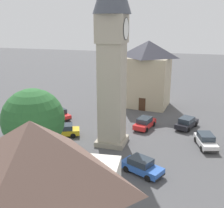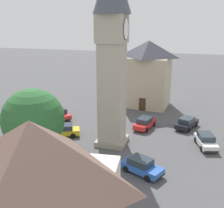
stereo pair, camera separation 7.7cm
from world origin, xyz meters
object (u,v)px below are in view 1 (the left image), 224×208
Objects in this scene: car_white_side at (145,123)px; pedestrian at (53,172)px; car_green_alley at (60,114)px; building_terrace_right at (148,74)px; car_silver_kerb at (141,166)px; car_red_corner at (187,123)px; clock_tower at (112,37)px; car_blue_kerb at (206,140)px; car_black_far at (63,130)px; tree at (33,120)px.

pedestrian is at bearing 159.84° from car_white_side.
car_green_alley is 0.40× the size of building_terrace_right.
car_silver_kerb is 13.68m from car_red_corner.
clock_tower reaches higher than pedestrian.
car_silver_kerb is at bearing -171.47° from building_terrace_right.
car_blue_kerb is 0.40× the size of building_terrace_right.
car_green_alley is (0.14, 12.81, 0.00)m from car_white_side.
clock_tower is at bearing -92.22° from car_black_far.
car_silver_kerb and car_green_alley have the same top height.
clock_tower is 13.21m from car_black_far.
car_silver_kerb is at bearing -140.81° from clock_tower.
car_blue_kerb is 2.62× the size of pedestrian.
car_silver_kerb is at bearing -63.17° from pedestrian.
car_red_corner and car_white_side have the same top height.
car_white_side is 0.99× the size of car_black_far.
building_terrace_right reaches higher than car_red_corner.
clock_tower reaches higher than car_white_side.
building_terrace_right is at bearing 8.53° from car_silver_kerb.
car_green_alley is at bearing 16.13° from tree.
car_silver_kerb is 0.59× the size of tree.
clock_tower is 4.76× the size of car_white_side.
tree is (-12.14, -3.51, 3.69)m from car_green_alley.
clock_tower is 4.71× the size of car_silver_kerb.
clock_tower is 1.92× the size of building_terrace_right.
car_white_side and car_black_far have the same top height.
car_silver_kerb is (-7.89, 6.00, 0.00)m from car_blue_kerb.
car_black_far is at bearing 120.96° from car_white_side.
car_white_side is at bearing -26.10° from clock_tower.
car_blue_kerb is at bearing -78.19° from clock_tower.
building_terrace_right is (16.01, -7.81, 4.82)m from car_black_far.
car_silver_kerb and car_black_far have the same top height.
tree reaches higher than car_silver_kerb.
car_green_alley is at bearing 58.90° from clock_tower.
building_terrace_right is (25.64, -4.06, 4.57)m from pedestrian.
car_red_corner is at bearing -15.65° from car_silver_kerb.
tree is (-13.65, 14.74, 3.69)m from car_red_corner.
car_green_alley is (5.99, 9.94, -11.51)m from clock_tower.
pedestrian is (-9.39, 2.73, -11.26)m from clock_tower.
pedestrian is at bearing -154.89° from car_green_alley.
car_black_far is at bearing 0.48° from tree.
building_terrace_right reaches higher than car_green_alley.
clock_tower is 4.71× the size of car_red_corner.
car_silver_kerb is (-5.67, -4.62, -11.51)m from clock_tower.
clock_tower is 4.73× the size of car_blue_kerb.
tree is (-0.48, 11.05, 3.69)m from car_silver_kerb.
car_blue_kerb is 20.91m from car_green_alley.
car_silver_kerb is at bearing 164.35° from car_red_corner.
building_terrace_right is (22.40, -7.76, 1.13)m from tree.
car_blue_kerb is 9.92m from car_silver_kerb.
car_black_far is 0.41× the size of building_terrace_right.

